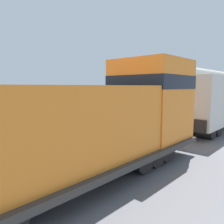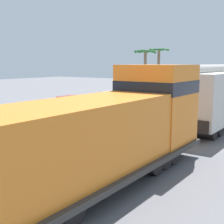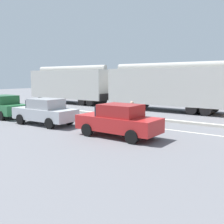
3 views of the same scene
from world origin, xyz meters
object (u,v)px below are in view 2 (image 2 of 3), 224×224
(parked_car_red, at_px, (72,106))
(pedestrian_by_cars, at_px, (92,107))
(parked_car_silver, at_px, (113,100))
(palm_tree_near, at_px, (159,60))
(locomotive, at_px, (110,133))
(hopper_car_lead, at_px, (216,96))
(parked_car_green, at_px, (141,95))
(cyclist, at_px, (105,122))
(palm_tree_far, at_px, (145,60))

(parked_car_red, xyz_separation_m, pedestrian_by_cars, (1.77, 0.32, 0.03))
(parked_car_silver, xyz_separation_m, palm_tree_near, (-1.88, 12.96, 3.82))
(locomotive, relative_size, hopper_car_lead, 1.10)
(pedestrian_by_cars, bearing_deg, parked_car_silver, 107.61)
(parked_car_red, distance_m, palm_tree_near, 19.03)
(parked_car_green, bearing_deg, cyclist, -67.14)
(hopper_car_lead, distance_m, parked_car_red, 11.17)
(parked_car_silver, relative_size, pedestrian_by_cars, 2.63)
(hopper_car_lead, bearing_deg, cyclist, -123.65)
(locomotive, height_order, parked_car_red, locomotive)
(parked_car_green, distance_m, palm_tree_near, 9.15)
(hopper_car_lead, bearing_deg, palm_tree_near, 128.01)
(parked_car_red, relative_size, parked_car_green, 0.98)
(locomotive, relative_size, parked_car_green, 2.71)
(parked_car_silver, height_order, palm_tree_far, palm_tree_far)
(parked_car_red, relative_size, pedestrian_by_cars, 2.59)
(pedestrian_by_cars, bearing_deg, palm_tree_near, 101.04)
(parked_car_red, height_order, parked_car_green, same)
(locomotive, height_order, palm_tree_near, palm_tree_near)
(parked_car_silver, xyz_separation_m, palm_tree_far, (-2.27, 10.15, 3.78))
(locomotive, xyz_separation_m, parked_car_silver, (-10.73, 15.34, -0.98))
(hopper_car_lead, bearing_deg, locomotive, -90.00)
(hopper_car_lead, xyz_separation_m, cyclist, (-4.39, -6.59, -1.26))
(palm_tree_near, height_order, palm_tree_far, palm_tree_near)
(pedestrian_by_cars, bearing_deg, hopper_car_lead, 13.04)
(parked_car_red, height_order, parked_car_silver, same)
(parked_car_red, bearing_deg, locomotive, -41.96)
(locomotive, height_order, palm_tree_far, palm_tree_far)
(locomotive, height_order, parked_car_green, locomotive)
(locomotive, bearing_deg, parked_car_silver, 124.98)
(hopper_car_lead, height_order, palm_tree_near, palm_tree_near)
(parked_car_red, relative_size, parked_car_silver, 0.99)
(parked_car_green, height_order, palm_tree_near, palm_tree_near)
(parked_car_red, xyz_separation_m, parked_car_green, (0.26, 10.49, 0.00))
(cyclist, relative_size, pedestrian_by_cars, 1.06)
(hopper_car_lead, bearing_deg, palm_tree_far, 134.29)
(parked_car_green, bearing_deg, hopper_car_lead, -37.37)
(hopper_car_lead, height_order, pedestrian_by_cars, hopper_car_lead)
(parked_car_silver, xyz_separation_m, parked_car_green, (0.16, 4.89, 0.00))
(parked_car_red, relative_size, cyclist, 2.45)
(hopper_car_lead, relative_size, cyclist, 6.18)
(palm_tree_far, bearing_deg, parked_car_red, -82.13)
(palm_tree_near, distance_m, palm_tree_far, 2.84)
(palm_tree_far, bearing_deg, palm_tree_near, 82.05)
(cyclist, height_order, palm_tree_near, palm_tree_near)
(parked_car_green, height_order, cyclist, cyclist)
(parked_car_red, bearing_deg, hopper_car_lead, 12.60)
(cyclist, height_order, pedestrian_by_cars, cyclist)
(hopper_car_lead, xyz_separation_m, parked_car_green, (-10.57, 8.07, -1.26))
(parked_car_silver, relative_size, palm_tree_near, 0.68)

